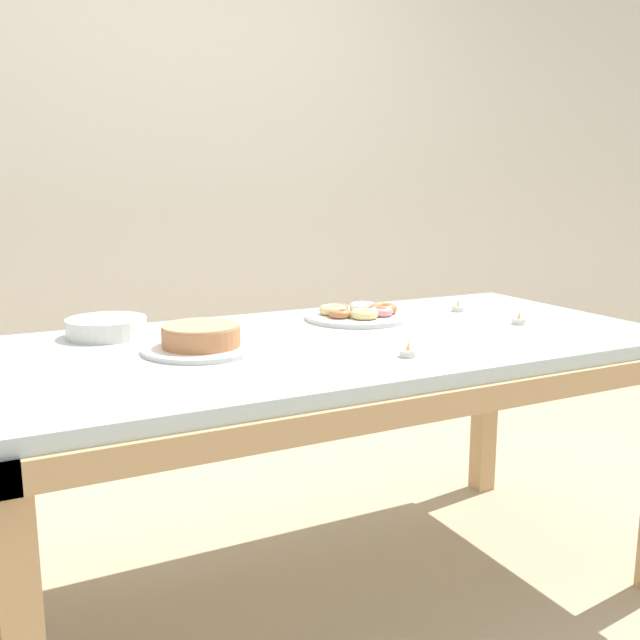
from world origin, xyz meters
The scene contains 10 objects.
ground_plane centered at (0.00, 0.00, 0.00)m, with size 12.00×12.00×0.00m, color tan.
wall_back centered at (0.00, 1.79, 1.30)m, with size 8.00×0.10×2.60m, color silver.
dining_table centered at (0.00, 0.00, 0.66)m, with size 1.79×0.89×0.75m.
cake_chocolate_round centered at (-0.37, 0.02, 0.78)m, with size 0.29×0.29×0.07m.
pastry_platter centered at (0.18, 0.20, 0.76)m, with size 0.31×0.31×0.04m.
plate_stack centered at (-0.54, 0.29, 0.77)m, with size 0.21×0.21×0.05m.
tealight_right_edge centered at (-0.24, 0.22, 0.76)m, with size 0.04×0.04×0.04m.
tealight_near_cakes centered at (0.55, -0.08, 0.76)m, with size 0.04×0.04×0.04m.
tealight_left_edge centered at (0.52, 0.17, 0.76)m, with size 0.04×0.04×0.04m.
tealight_near_front centered at (0.05, -0.26, 0.76)m, with size 0.04×0.04×0.04m.
Camera 1 is at (-0.87, -1.62, 1.16)m, focal length 40.00 mm.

